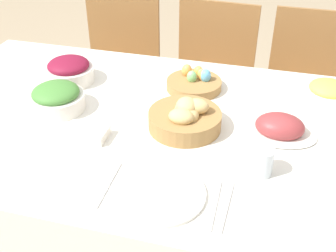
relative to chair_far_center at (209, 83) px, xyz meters
name	(u,v)px	position (x,y,z in m)	size (l,w,h in m)	color
dining_table	(167,204)	(-0.01, -0.83, -0.11)	(1.88, 1.02, 0.76)	silver
chair_far_center	(209,83)	(0.00, 0.00, 0.00)	(0.45, 0.45, 0.89)	olive
chair_far_right	(306,95)	(0.50, 0.00, 0.00)	(0.42, 0.42, 0.89)	olive
chair_far_left	(117,72)	(-0.52, 0.00, 0.00)	(0.43, 0.43, 0.89)	olive
bread_basket	(186,118)	(0.06, -0.84, 0.31)	(0.24, 0.24, 0.11)	#9E7542
egg_basket	(195,82)	(0.03, -0.56, 0.29)	(0.21, 0.21, 0.08)	#9E7542
ham_platter	(280,128)	(0.36, -0.80, 0.29)	(0.24, 0.17, 0.08)	silver
green_salad_bowl	(57,98)	(-0.41, -0.84, 0.31)	(0.20, 0.20, 0.10)	silver
beet_salad_bowl	(69,71)	(-0.46, -0.63, 0.31)	(0.19, 0.19, 0.10)	silver
pineapple_bowl	(328,94)	(0.52, -0.55, 0.31)	(0.16, 0.16, 0.09)	silver
dinner_plate	(160,194)	(0.07, -1.18, 0.27)	(0.25, 0.25, 0.01)	silver
fork	(108,185)	(-0.08, -1.18, 0.27)	(0.01, 0.19, 0.00)	silver
knife	(215,205)	(0.22, -1.18, 0.27)	(0.01, 0.19, 0.00)	silver
spoon	(226,207)	(0.25, -1.18, 0.27)	(0.01, 0.19, 0.00)	silver
drinking_cup	(261,161)	(0.32, -1.01, 0.31)	(0.07, 0.07, 0.08)	silver
butter_dish	(87,133)	(-0.23, -0.98, 0.28)	(0.13, 0.08, 0.03)	silver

